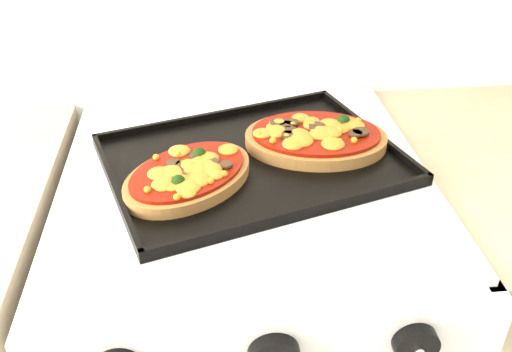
{
  "coord_description": "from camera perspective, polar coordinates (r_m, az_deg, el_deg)",
  "views": [
    {
      "loc": [
        -0.05,
        0.92,
        1.4
      ],
      "look_at": [
        0.03,
        1.66,
        0.92
      ],
      "focal_mm": 40.0,
      "sensor_mm": 36.0,
      "label": 1
    }
  ],
  "objects": [
    {
      "name": "knob_right",
      "position": [
        0.75,
        15.68,
        -15.87
      ],
      "size": [
        0.06,
        0.02,
        0.06
      ],
      "primitive_type": "cylinder",
      "rotation": [
        1.57,
        0.0,
        0.0
      ],
      "color": "black",
      "rests_on": "control_panel"
    },
    {
      "name": "baking_tray",
      "position": [
        0.93,
        -0.32,
        1.76
      ],
      "size": [
        0.54,
        0.46,
        0.02
      ],
      "primitive_type": "cube",
      "rotation": [
        0.0,
        0.0,
        0.3
      ],
      "color": "black",
      "rests_on": "stove"
    },
    {
      "name": "pizza_left",
      "position": [
        0.87,
        -6.82,
        0.2
      ],
      "size": [
        0.26,
        0.26,
        0.03
      ],
      "primitive_type": null,
      "rotation": [
        0.0,
        0.0,
        0.72
      ],
      "color": "#A67539",
      "rests_on": "baking_tray"
    },
    {
      "name": "control_panel",
      "position": [
        0.73,
        1.34,
        -16.38
      ],
      "size": [
        0.6,
        0.02,
        0.09
      ],
      "primitive_type": "cube",
      "color": "silver",
      "rests_on": "stove"
    },
    {
      "name": "pizza_right",
      "position": [
        0.97,
        6.0,
        3.96
      ],
      "size": [
        0.26,
        0.21,
        0.04
      ],
      "primitive_type": null,
      "rotation": [
        0.0,
        0.0,
        -0.15
      ],
      "color": "#A67539",
      "rests_on": "baking_tray"
    }
  ]
}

